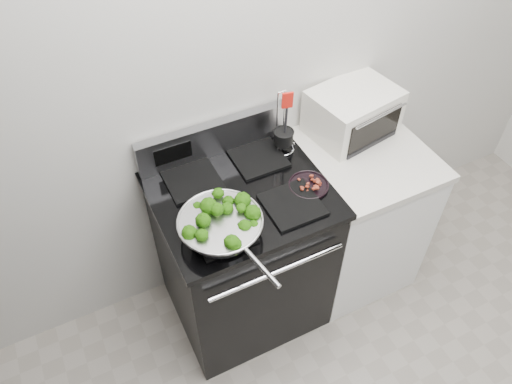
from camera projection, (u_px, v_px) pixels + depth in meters
back_wall at (267, 63)px, 2.27m from camera, size 4.00×0.02×2.70m
gas_range at (243, 253)px, 2.59m from camera, size 0.79×0.69×1.13m
counter at (353, 213)px, 2.82m from camera, size 0.62×0.68×0.92m
skillet at (221, 225)px, 2.05m from camera, size 0.36×0.57×0.08m
broccoli_pile at (220, 222)px, 2.04m from camera, size 0.28×0.28×0.10m
bacon_plate at (309, 184)px, 2.27m from camera, size 0.19×0.19×0.04m
utensil_holder at (283, 140)px, 2.41m from camera, size 0.11×0.11×0.35m
toaster_oven at (353, 112)px, 2.52m from camera, size 0.47×0.38×0.24m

